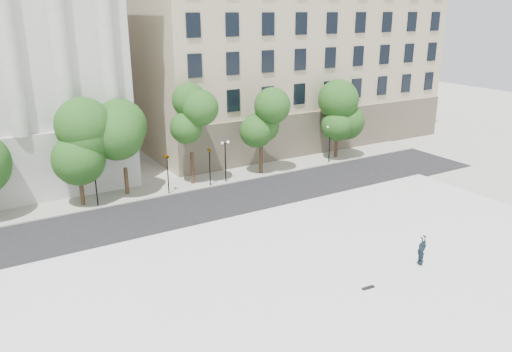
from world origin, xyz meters
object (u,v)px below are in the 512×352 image
object	(u,v)px
traffic_light_west	(167,154)
skateboard	(368,288)
traffic_light_east	(209,149)
person_lying	(420,261)

from	to	relation	value
traffic_light_west	skateboard	distance (m)	22.04
skateboard	traffic_light_east	bearing A→B (deg)	93.06
traffic_light_west	traffic_light_east	size ratio (longest dim) A/B	1.02
traffic_light_west	traffic_light_east	distance (m)	4.08
person_lying	skateboard	world-z (taller)	person_lying
person_lying	skateboard	size ratio (longest dim) A/B	2.40
traffic_light_east	skateboard	world-z (taller)	traffic_light_east
traffic_light_west	person_lying	distance (m)	22.87
skateboard	person_lying	bearing A→B (deg)	9.39
skateboard	traffic_light_west	bearing A→B (deg)	103.85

